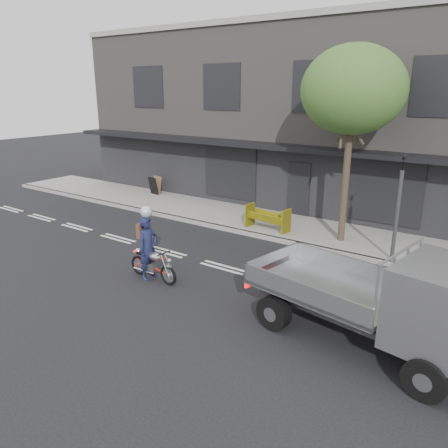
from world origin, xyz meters
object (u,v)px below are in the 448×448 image
at_px(sandwich_board, 153,186).
at_px(construction_barrier, 264,219).
at_px(street_tree, 353,91).
at_px(traffic_light_pole, 397,214).
at_px(motorcycle, 153,264).
at_px(rider, 148,248).
at_px(flatbed_ute, 423,305).

bearing_deg(sandwich_board, construction_barrier, -7.15).
bearing_deg(street_tree, construction_barrier, -165.81).
xyz_separation_m(traffic_light_pole, motorcycle, (-5.40, -5.23, -1.17)).
xyz_separation_m(rider, sandwich_board, (-6.83, 7.35, -0.34)).
distance_m(rider, sandwich_board, 10.04).
distance_m(traffic_light_pole, rider, 7.66).
bearing_deg(construction_barrier, rider, -98.33).
xyz_separation_m(motorcycle, construction_barrier, (0.64, 5.38, 0.14)).
bearing_deg(flatbed_ute, street_tree, 131.94).
height_order(street_tree, flatbed_ute, street_tree).
xyz_separation_m(traffic_light_pole, construction_barrier, (-4.76, 0.15, -1.03)).
xyz_separation_m(traffic_light_pole, flatbed_ute, (1.82, -5.23, -0.31)).
relative_size(flatbed_ute, construction_barrier, 3.15).
height_order(traffic_light_pole, motorcycle, traffic_light_pole).
relative_size(motorcycle, flatbed_ute, 0.34).
bearing_deg(motorcycle, street_tree, 63.38).
relative_size(traffic_light_pole, construction_barrier, 2.06).
bearing_deg(motorcycle, construction_barrier, 85.84).
height_order(street_tree, traffic_light_pole, street_tree).
height_order(traffic_light_pole, rider, traffic_light_pole).
bearing_deg(sandwich_board, street_tree, 0.35).
xyz_separation_m(street_tree, construction_barrier, (-2.76, -0.70, -4.65)).
height_order(motorcycle, flatbed_ute, flatbed_ute).
distance_m(motorcycle, rider, 0.48).
xyz_separation_m(street_tree, motorcycle, (-3.40, -6.08, -4.79)).
distance_m(street_tree, motorcycle, 8.45).
distance_m(traffic_light_pole, flatbed_ute, 5.55).
relative_size(street_tree, traffic_light_pole, 1.93).
bearing_deg(construction_barrier, street_tree, 14.19).
height_order(traffic_light_pole, sandwich_board, traffic_light_pole).
distance_m(flatbed_ute, construction_barrier, 8.54).
bearing_deg(motorcycle, traffic_light_pole, 46.67).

